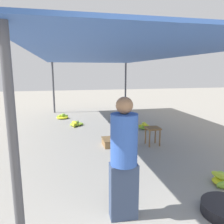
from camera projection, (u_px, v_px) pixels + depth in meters
canopy_post_front_left at (15, 161)px, 1.83m from camera, size 0.08×0.08×2.23m
canopy_post_back_left at (53, 88)px, 9.67m from camera, size 0.08×0.08×2.23m
canopy_post_back_right at (126, 87)px, 10.38m from camera, size 0.08×0.08×2.23m
canopy_tarp at (109, 56)px, 5.89m from camera, size 3.73×8.58×0.04m
vendor_foreground at (124, 158)px, 2.67m from camera, size 0.35×0.35×1.56m
stool at (153, 131)px, 5.49m from camera, size 0.34×0.34×0.46m
banana_pile_left_0 at (62, 117)px, 8.62m from camera, size 0.48×0.52×0.19m
banana_pile_left_1 at (76, 124)px, 7.48m from camera, size 0.50×0.56×0.18m
banana_pile_right_0 at (224, 179)px, 3.62m from camera, size 0.47×0.43×0.20m
banana_pile_right_1 at (145, 126)px, 7.05m from camera, size 0.44×0.47×0.22m
crate_near at (113, 142)px, 5.50m from camera, size 0.50×0.50×0.18m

